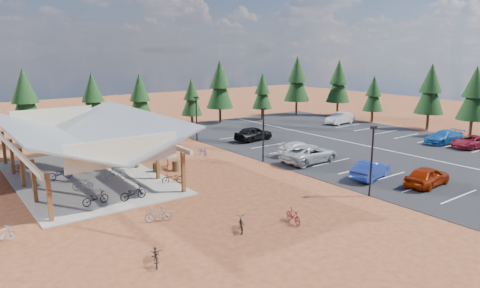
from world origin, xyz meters
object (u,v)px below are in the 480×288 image
at_px(bike_pavilion, 81,132).
at_px(lamp_post_2, 196,116).
at_px(bike_1, 82,184).
at_px(bike_8, 156,255).
at_px(car_6, 472,142).
at_px(bike_16, 173,178).
at_px(bike_4, 133,193).
at_px(lamp_post_1, 263,131).
at_px(car_1, 371,170).
at_px(bike_2, 60,173).
at_px(car_4, 253,133).
at_px(bike_6, 101,165).
at_px(trash_bin_0, 156,168).
at_px(car_9, 340,118).
at_px(lamp_post_0, 372,156).
at_px(car_0, 427,176).
at_px(bike_15, 168,163).
at_px(car_3, 299,148).
at_px(bike_9, 2,235).
at_px(bike_0, 95,198).
at_px(trash_bin_1, 176,166).
at_px(car_7, 444,137).
at_px(bike_14, 202,151).
at_px(bike_5, 115,172).
at_px(car_2, 309,154).
at_px(bike_13, 159,214).
at_px(bike_12, 241,224).
at_px(bike_7, 99,155).
at_px(bike_11, 293,216).

distance_m(bike_pavilion, lamp_post_2, 16.57).
height_order(bike_1, bike_8, bike_1).
bearing_deg(car_6, lamp_post_2, -122.99).
height_order(bike_16, car_6, car_6).
bearing_deg(bike_4, bike_1, 26.41).
height_order(lamp_post_1, bike_8, lamp_post_1).
xyz_separation_m(bike_8, car_1, (20.32, 2.51, 0.32)).
relative_size(bike_2, car_4, 0.39).
bearing_deg(bike_6, bike_1, 134.70).
distance_m(trash_bin_0, bike_8, 16.29).
bearing_deg(car_6, lamp_post_1, -101.33).
xyz_separation_m(bike_16, car_6, (31.64, -7.99, 0.26)).
xyz_separation_m(car_4, car_9, (17.13, 1.69, -0.01)).
xyz_separation_m(lamp_post_0, car_4, (5.30, 20.13, -2.11)).
distance_m(car_0, car_6, 16.77).
bearing_deg(bike_15, car_3, -166.55).
distance_m(bike_9, car_9, 47.24).
distance_m(bike_0, car_3, 21.21).
relative_size(lamp_post_1, trash_bin_1, 5.71).
xyz_separation_m(bike_0, car_7, (37.94, -3.71, 0.20)).
height_order(bike_pavilion, bike_14, bike_pavilion).
bearing_deg(bike_9, bike_5, -73.20).
height_order(car_2, car_4, car_4).
bearing_deg(car_1, bike_14, 12.49).
relative_size(bike_14, car_0, 0.36).
bearing_deg(bike_pavilion, bike_6, 32.82).
bearing_deg(bike_4, car_1, -111.16).
bearing_deg(car_2, lamp_post_1, 48.85).
height_order(lamp_post_2, trash_bin_0, lamp_post_2).
height_order(trash_bin_1, car_1, car_1).
relative_size(bike_pavilion, lamp_post_0, 3.77).
relative_size(lamp_post_0, car_1, 1.14).
distance_m(lamp_post_1, car_0, 14.47).
relative_size(bike_6, bike_8, 0.96).
bearing_deg(bike_13, bike_5, -167.22).
distance_m(bike_6, bike_16, 7.76).
relative_size(trash_bin_1, car_7, 0.18).
relative_size(bike_12, car_9, 0.32).
height_order(trash_bin_1, car_2, car_2).
bearing_deg(bike_7, bike_11, 174.79).
distance_m(bike_1, bike_14, 13.72).
distance_m(bike_4, bike_8, 9.52).
xyz_separation_m(bike_4, bike_16, (4.10, 1.91, -0.14)).
bearing_deg(car_4, bike_13, 122.22).
xyz_separation_m(lamp_post_2, bike_11, (-7.83, -24.32, -2.50)).
bearing_deg(lamp_post_0, car_0, -12.50).
height_order(lamp_post_2, bike_7, lamp_post_2).
xyz_separation_m(bike_pavilion, lamp_post_2, (15.00, 7.00, -0.85)).
distance_m(lamp_post_0, bike_14, 18.12).
xyz_separation_m(bike_0, car_4, (21.80, 10.34, 0.29)).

